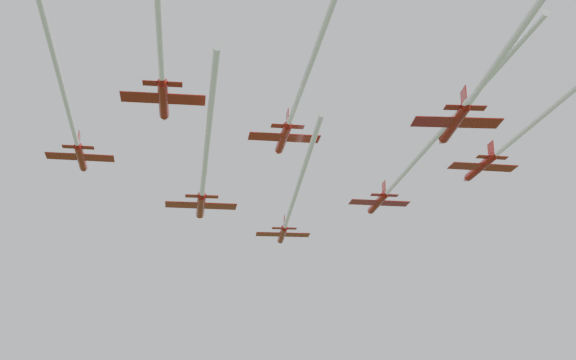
% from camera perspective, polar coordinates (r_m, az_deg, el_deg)
% --- Properties ---
extents(jet_lead, '(17.53, 51.53, 2.46)m').
position_cam_1_polar(jet_lead, '(110.63, 0.14, -2.25)').
color(jet_lead, '#AB1814').
extents(jet_row2_left, '(19.29, 49.16, 2.80)m').
position_cam_1_polar(jet_row2_left, '(95.52, -6.02, 0.05)').
color(jet_row2_left, '#AB1814').
extents(jet_row2_right, '(21.39, 54.70, 2.46)m').
position_cam_1_polar(jet_row2_right, '(97.32, 8.55, 0.82)').
color(jet_row2_right, '#AB1814').
extents(jet_row3_left, '(24.50, 61.40, 2.34)m').
position_cam_1_polar(jet_row3_left, '(79.64, -15.65, 5.95)').
color(jet_row3_left, '#AB1814').
extents(jet_row3_mid, '(20.30, 52.36, 2.46)m').
position_cam_1_polar(jet_row3_mid, '(79.69, 0.97, 6.51)').
color(jet_row3_mid, '#AB1814').
extents(jet_row3_right, '(22.01, 53.63, 2.51)m').
position_cam_1_polar(jet_row3_right, '(90.09, 16.92, 3.77)').
color(jet_row3_right, '#AB1814').
extents(jet_row4_left, '(20.91, 56.40, 2.36)m').
position_cam_1_polar(jet_row4_left, '(62.05, -9.19, 11.51)').
color(jet_row4_left, '#AB1814').
extents(jet_row4_right, '(17.99, 55.84, 2.72)m').
position_cam_1_polar(jet_row4_right, '(72.04, 14.62, 8.06)').
color(jet_row4_right, '#AB1814').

